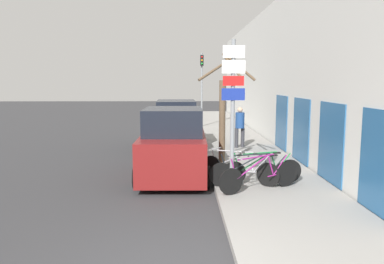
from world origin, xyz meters
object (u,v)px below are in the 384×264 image
Objects in this scene: parked_car_0 at (174,146)px; street_tree at (223,115)px; bicycle_2 at (262,170)px; parked_car_1 at (176,126)px; bicycle_1 at (253,172)px; bicycle_3 at (239,168)px; pedestrian_near at (240,124)px; bicycle_0 at (260,175)px; traffic_light at (202,80)px; signpost at (233,108)px.

street_tree is at bearing 23.41° from parked_car_0.
parked_car_1 reaches higher than bicycle_2.
bicycle_1 reaches higher than bicycle_3.
parked_car_0 is 2.45× the size of pedestrian_near.
bicycle_0 is at bearing 154.99° from bicycle_2.
parked_car_0 reaches higher than bicycle_3.
traffic_light is (-0.80, 13.89, 2.49)m from bicycle_0.
bicycle_3 is (-0.61, 0.23, -0.00)m from bicycle_2.
bicycle_0 is at bearing -40.80° from parked_car_0.
parked_car_0 is (-1.83, 1.16, 0.44)m from bicycle_3.
parked_car_1 is at bearing -34.86° from pedestrian_near.
pedestrian_near reaches higher than bicycle_3.
bicycle_2 is 0.49× the size of traffic_light.
bicycle_2 is 5.75m from pedestrian_near.
signpost is 2.09m from bicycle_3.
bicycle_1 is 2.66m from street_tree.
pedestrian_near is (2.69, -0.74, 0.17)m from parked_car_1.
pedestrian_near is (0.44, 6.33, 0.59)m from bicycle_0.
street_tree is (-0.26, 1.81, 1.32)m from bicycle_3.
traffic_light is at bearing -100.19° from pedestrian_near.
traffic_light is (-1.24, 7.56, 1.90)m from pedestrian_near.
signpost is at bearing -162.64° from bicycle_3.
traffic_light is (-0.13, 11.23, 1.18)m from street_tree.
traffic_light reaches higher than bicycle_0.
bicycle_0 is 0.49× the size of traffic_light.
parked_car_1 is (-1.85, 6.22, 0.44)m from bicycle_3.
traffic_light is (-0.72, 13.46, 2.50)m from bicycle_1.
parked_car_0 is at bearing -157.74° from street_tree.
bicycle_3 is at bearing -74.82° from parked_car_1.
bicycle_0 is at bearing -172.04° from bicycle_1.
parked_car_1 reaches higher than pedestrian_near.
bicycle_0 is 0.99× the size of bicycle_2.
street_tree is at bearing 11.92° from bicycle_1.
street_tree is 0.82× the size of traffic_light.
bicycle_1 is 1.21× the size of bicycle_3.
parked_car_1 is (-1.51, 7.30, -1.32)m from signpost.
signpost reaches higher than parked_car_1.
parked_car_0 is 0.93× the size of parked_car_1.
street_tree reaches higher than pedestrian_near.
bicycle_2 is at bearing 42.00° from signpost.
bicycle_3 is at bearing 35.35° from bicycle_1.
parked_car_1 is 2.80m from pedestrian_near.
bicycle_2 is 1.30× the size of pedestrian_near.
signpost reaches higher than street_tree.
signpost reaches higher than bicycle_1.
street_tree is at bearing 53.79° from pedestrian_near.
street_tree is at bearing 42.53° from bicycle_3.
bicycle_3 is (0.33, 1.08, -1.76)m from signpost.
bicycle_1 is at bearing 65.49° from pedestrian_near.
bicycle_0 is 1.11× the size of bicycle_3.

